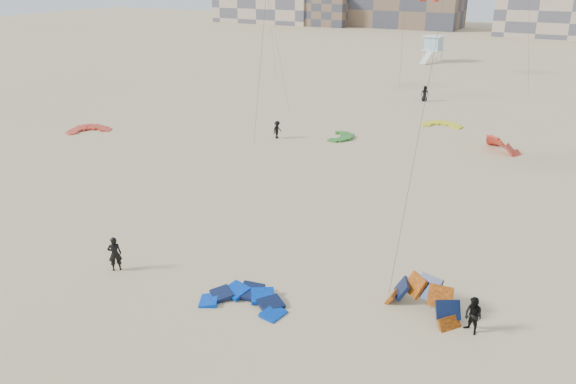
% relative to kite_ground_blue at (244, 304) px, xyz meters
% --- Properties ---
extents(ground, '(320.00, 320.00, 0.00)m').
position_rel_kite_ground_blue_xyz_m(ground, '(-3.82, -0.61, 0.00)').
color(ground, '#C8B186').
rests_on(ground, ground).
extents(kite_ground_blue, '(4.32, 4.50, 1.39)m').
position_rel_kite_ground_blue_xyz_m(kite_ground_blue, '(0.00, 0.00, 0.00)').
color(kite_ground_blue, '#003CDD').
rests_on(kite_ground_blue, ground).
extents(kite_ground_orange, '(4.59, 4.52, 3.54)m').
position_rel_kite_ground_blue_xyz_m(kite_ground_orange, '(7.52, 3.35, 0.00)').
color(kite_ground_orange, orange).
rests_on(kite_ground_orange, ground).
extents(kite_ground_red, '(5.39, 5.36, 1.18)m').
position_rel_kite_ground_blue_xyz_m(kite_ground_red, '(-29.56, 18.34, 0.00)').
color(kite_ground_red, '#E3511F').
rests_on(kite_ground_red, ground).
extents(kite_ground_green, '(3.94, 3.78, 0.60)m').
position_rel_kite_ground_blue_xyz_m(kite_ground_green, '(-7.14, 27.85, 0.00)').
color(kite_ground_green, '#20812B').
rests_on(kite_ground_green, ground).
extents(kite_ground_red_far, '(5.21, 5.21, 3.73)m').
position_rel_kite_ground_blue_xyz_m(kite_ground_red_far, '(6.74, 30.82, 0.00)').
color(kite_ground_red_far, '#E3511F').
rests_on(kite_ground_red_far, ground).
extents(kite_ground_yellow, '(3.99, 4.16, 0.61)m').
position_rel_kite_ground_blue_xyz_m(kite_ground_yellow, '(0.08, 36.60, 0.00)').
color(kite_ground_yellow, '#FFFA1C').
rests_on(kite_ground_yellow, ground).
extents(kitesurfer_main, '(0.81, 0.81, 1.90)m').
position_rel_kite_ground_blue_xyz_m(kitesurfer_main, '(-7.58, -0.48, 0.95)').
color(kitesurfer_main, black).
rests_on(kitesurfer_main, ground).
extents(kitesurfer_b, '(1.05, 0.98, 1.71)m').
position_rel_kite_ground_blue_xyz_m(kitesurfer_b, '(9.85, 2.78, 0.86)').
color(kitesurfer_b, black).
rests_on(kitesurfer_b, ground).
extents(kitesurfer_c, '(0.77, 1.15, 1.64)m').
position_rel_kite_ground_blue_xyz_m(kitesurfer_c, '(-12.22, 24.83, 0.82)').
color(kitesurfer_c, black).
rests_on(kitesurfer_c, ground).
extents(kitesurfer_e, '(1.04, 0.85, 1.83)m').
position_rel_kite_ground_blue_xyz_m(kitesurfer_e, '(-4.56, 46.76, 0.91)').
color(kitesurfer_e, black).
rests_on(kitesurfer_e, ground).
extents(lifeguard_tower_far, '(3.37, 6.03, 4.27)m').
position_rel_kite_ground_blue_xyz_m(lifeguard_tower_far, '(-11.80, 77.31, 2.12)').
color(lifeguard_tower_far, white).
rests_on(lifeguard_tower_far, ground).
extents(condo_mid, '(32.00, 16.00, 12.00)m').
position_rel_kite_ground_blue_xyz_m(condo_mid, '(6.18, 129.39, 6.00)').
color(condo_mid, tan).
rests_on(condo_mid, ground).
extents(condo_fill_left, '(12.00, 10.00, 8.00)m').
position_rel_kite_ground_blue_xyz_m(condo_fill_left, '(-53.82, 127.39, 4.00)').
color(condo_fill_left, brown).
rests_on(condo_fill_left, ground).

